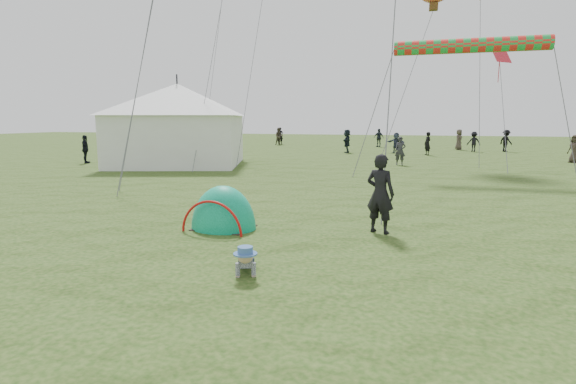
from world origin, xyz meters
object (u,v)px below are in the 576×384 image
(standing_adult, at_px, (380,194))
(crawling_toddler, at_px, (246,258))
(event_marquee, at_px, (178,122))
(popup_tent, at_px, (224,228))

(standing_adult, bearing_deg, crawling_toddler, 80.83)
(crawling_toddler, height_order, standing_adult, standing_adult)
(crawling_toddler, distance_m, event_marquee, 19.33)
(standing_adult, distance_m, event_marquee, 17.74)
(standing_adult, bearing_deg, popup_tent, 29.08)
(popup_tent, xyz_separation_m, event_marquee, (-8.73, 13.29, 2.43))
(popup_tent, bearing_deg, event_marquee, 127.28)
(popup_tent, height_order, event_marquee, event_marquee)
(crawling_toddler, relative_size, popup_tent, 0.35)
(popup_tent, distance_m, standing_adult, 3.74)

